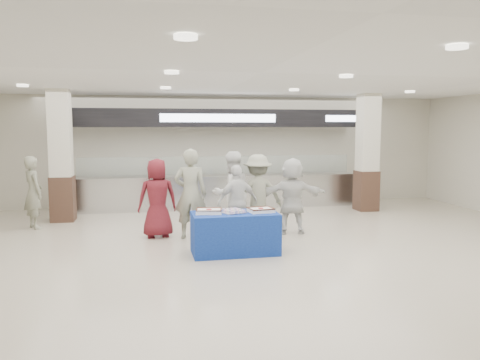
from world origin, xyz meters
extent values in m
plane|color=beige|center=(0.00, 0.00, 0.00)|extent=(14.00, 14.00, 0.00)
cube|color=silver|center=(0.00, 5.40, 0.45)|extent=(8.00, 0.80, 0.90)
cube|color=silver|center=(0.00, 5.40, 0.92)|extent=(8.00, 0.85, 0.04)
cube|color=white|center=(0.00, 5.10, 1.25)|extent=(7.60, 0.02, 0.50)
cube|color=black|center=(0.00, 5.40, 2.55)|extent=(8.40, 0.70, 0.50)
cube|color=silver|center=(0.00, 5.04, 2.55)|extent=(3.20, 0.03, 0.22)
cube|color=silver|center=(3.80, 5.04, 2.55)|extent=(1.40, 0.03, 0.18)
cube|color=#382219|center=(-4.00, 4.20, 0.55)|extent=(0.55, 0.55, 1.10)
cube|color=beige|center=(-4.00, 4.20, 2.15)|extent=(0.50, 0.50, 2.10)
cube|color=#382219|center=(4.00, 4.20, 0.55)|extent=(0.55, 0.55, 1.10)
cube|color=beige|center=(4.00, 4.20, 2.15)|extent=(0.50, 0.50, 2.10)
cube|color=#153795|center=(-0.39, 0.44, 0.38)|extent=(1.56, 0.80, 0.75)
cube|color=white|center=(-0.85, 0.48, 0.79)|extent=(0.50, 0.42, 0.07)
cube|color=#4C2415|center=(-0.85, 0.48, 0.83)|extent=(0.50, 0.42, 0.02)
cylinder|color=#A2171A|center=(-0.85, 0.48, 0.83)|extent=(0.12, 0.12, 0.01)
cube|color=white|center=(0.09, 0.43, 0.78)|extent=(0.48, 0.40, 0.07)
cube|color=#4C2415|center=(0.09, 0.43, 0.83)|extent=(0.48, 0.40, 0.02)
cylinder|color=#A2171A|center=(0.09, 0.43, 0.82)|extent=(0.11, 0.11, 0.01)
cube|color=#B0B0B5|center=(-0.40, 0.45, 0.76)|extent=(0.48, 0.42, 0.01)
imported|color=maroon|center=(-1.74, 2.01, 0.83)|extent=(0.86, 0.61, 1.65)
imported|color=gray|center=(-1.07, 1.78, 0.93)|extent=(0.75, 0.57, 1.86)
imported|color=white|center=(-0.19, 1.94, 0.89)|extent=(1.05, 0.94, 1.79)
imported|color=white|center=(-0.14, 1.52, 0.77)|extent=(0.97, 0.62, 1.53)
imported|color=gray|center=(0.41, 2.05, 0.85)|extent=(1.12, 0.66, 1.71)
imported|color=white|center=(1.12, 1.83, 0.82)|extent=(1.57, 0.66, 1.65)
imported|color=gray|center=(-4.49, 3.42, 0.83)|extent=(0.66, 0.72, 1.65)
camera|label=1|loc=(-1.87, -7.76, 2.28)|focal=35.00mm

